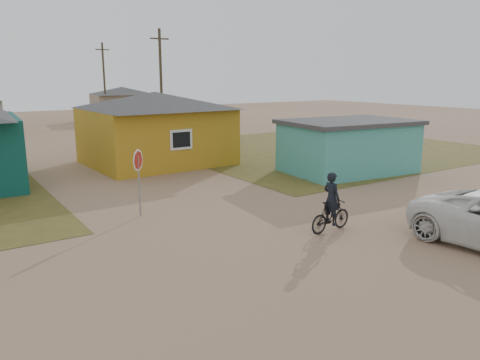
# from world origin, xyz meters

# --- Properties ---
(ground) EXTENTS (120.00, 120.00, 0.00)m
(ground) POSITION_xyz_m (0.00, 0.00, 0.00)
(ground) COLOR #967356
(grass_ne) EXTENTS (20.00, 18.00, 0.00)m
(grass_ne) POSITION_xyz_m (14.00, 13.00, 0.01)
(grass_ne) COLOR brown
(grass_ne) RESTS_ON ground
(house_yellow) EXTENTS (7.72, 6.76, 3.90)m
(house_yellow) POSITION_xyz_m (2.50, 14.00, 2.00)
(house_yellow) COLOR #B6841C
(house_yellow) RESTS_ON ground
(shed_turquoise) EXTENTS (6.71, 4.93, 2.60)m
(shed_turquoise) POSITION_xyz_m (9.50, 6.50, 1.31)
(shed_turquoise) COLOR teal
(shed_turquoise) RESTS_ON ground
(house_beige_east) EXTENTS (6.95, 6.05, 3.60)m
(house_beige_east) POSITION_xyz_m (10.00, 40.00, 1.86)
(house_beige_east) COLOR gray
(house_beige_east) RESTS_ON ground
(utility_pole_near) EXTENTS (1.40, 0.20, 8.00)m
(utility_pole_near) POSITION_xyz_m (6.50, 22.00, 4.14)
(utility_pole_near) COLOR #413827
(utility_pole_near) RESTS_ON ground
(utility_pole_far) EXTENTS (1.40, 0.20, 8.00)m
(utility_pole_far) POSITION_xyz_m (7.50, 38.00, 4.14)
(utility_pole_far) COLOR #413827
(utility_pole_far) RESTS_ON ground
(stop_sign) EXTENTS (0.72, 0.33, 2.33)m
(stop_sign) POSITION_xyz_m (-2.09, 5.01, 1.72)
(stop_sign) COLOR gray
(stop_sign) RESTS_ON ground
(cyclist) EXTENTS (1.69, 0.62, 1.88)m
(cyclist) POSITION_xyz_m (2.19, 0.20, 0.68)
(cyclist) COLOR black
(cyclist) RESTS_ON ground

